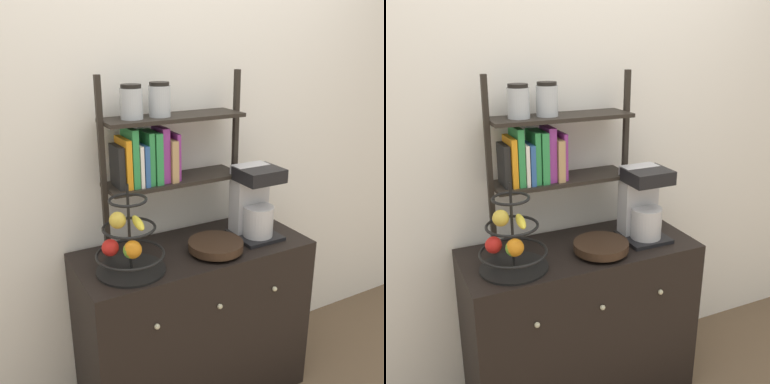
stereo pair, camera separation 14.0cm
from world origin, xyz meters
TOP-DOWN VIEW (x-y plane):
  - wall_back at (0.00, 0.51)m, footprint 7.00×0.05m
  - sideboard at (0.00, 0.23)m, footprint 1.11×0.48m
  - coffee_maker at (0.33, 0.22)m, footprint 0.21×0.22m
  - fruit_stand at (-0.35, 0.16)m, footprint 0.30×0.30m
  - wooden_bowl at (0.07, 0.14)m, footprint 0.25×0.25m
  - shelf_hutch at (-0.12, 0.37)m, footprint 0.71×0.20m

SIDE VIEW (x-z plane):
  - sideboard at x=0.00m, z-range 0.00..0.84m
  - wooden_bowl at x=0.07m, z-range 0.84..0.90m
  - fruit_stand at x=-0.35m, z-range 0.77..1.16m
  - coffee_maker at x=0.33m, z-range 0.84..1.19m
  - wall_back at x=0.00m, z-range 0.00..2.60m
  - shelf_hutch at x=-0.12m, z-range 0.91..1.71m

